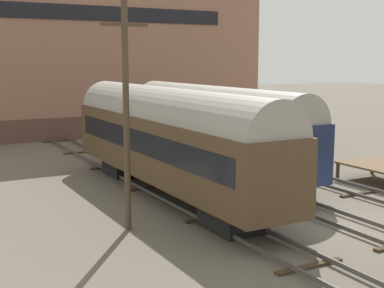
{
  "coord_description": "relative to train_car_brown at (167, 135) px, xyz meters",
  "views": [
    {
      "loc": [
        -15.2,
        -15.31,
        6.51
      ],
      "look_at": [
        -2.12,
        8.61,
        2.2
      ],
      "focal_mm": 50.0,
      "sensor_mm": 36.0,
      "label": 1
    }
  ],
  "objects": [
    {
      "name": "train_car_navy",
      "position": [
        4.24,
        2.9,
        -0.09
      ],
      "size": [
        2.95,
        16.01,
        5.1
      ],
      "color": "black",
      "rests_on": "ground"
    },
    {
      "name": "warehouse_building",
      "position": [
        4.21,
        26.16,
        6.33
      ],
      "size": [
        31.24,
        11.57,
        18.65
      ],
      "color": "brown",
      "rests_on": "ground"
    },
    {
      "name": "train_car_brown",
      "position": [
        0.0,
        0.0,
        0.0
      ],
      "size": [
        2.94,
        17.5,
        5.24
      ],
      "color": "black",
      "rests_on": "ground"
    },
    {
      "name": "ground_plane",
      "position": [
        4.24,
        -7.17,
        -2.99
      ],
      "size": [
        200.0,
        200.0,
        0.0
      ],
      "primitive_type": "plane",
      "color": "#60594C"
    },
    {
      "name": "utility_pole",
      "position": [
        -3.56,
        -3.8,
        1.59
      ],
      "size": [
        1.8,
        0.24,
        8.84
      ],
      "color": "#473828",
      "rests_on": "ground"
    },
    {
      "name": "track_left",
      "position": [
        0.0,
        -7.17,
        -2.85
      ],
      "size": [
        2.6,
        60.0,
        0.26
      ],
      "color": "#4C4742",
      "rests_on": "ground"
    },
    {
      "name": "track_middle",
      "position": [
        4.24,
        -7.17,
        -2.85
      ],
      "size": [
        2.6,
        60.0,
        0.26
      ],
      "color": "#4C4742",
      "rests_on": "ground"
    }
  ]
}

